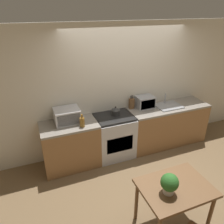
# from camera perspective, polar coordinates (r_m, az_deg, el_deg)

# --- Properties ---
(ground_plane) EXTENTS (16.00, 16.00, 0.00)m
(ground_plane) POSITION_cam_1_polar(r_m,az_deg,el_deg) (4.30, 9.55, -15.67)
(ground_plane) COLOR brown
(wall_back) EXTENTS (10.00, 0.06, 2.60)m
(wall_back) POSITION_cam_1_polar(r_m,az_deg,el_deg) (4.51, 3.33, 6.07)
(wall_back) COLOR silver
(wall_back) RESTS_ON ground_plane
(counter_left_run) EXTENTS (1.04, 0.62, 0.90)m
(counter_left_run) POSITION_cam_1_polar(r_m,az_deg,el_deg) (4.27, -10.75, -8.48)
(counter_left_run) COLOR olive
(counter_left_run) RESTS_ON ground_plane
(counter_right_run) EXTENTS (1.78, 0.62, 0.90)m
(counter_right_run) POSITION_cam_1_polar(r_m,az_deg,el_deg) (5.02, 14.04, -3.22)
(counter_right_run) COLOR olive
(counter_right_run) RESTS_ON ground_plane
(stove_range) EXTENTS (0.75, 0.62, 0.90)m
(stove_range) POSITION_cam_1_polar(r_m,az_deg,el_deg) (4.47, 0.55, -6.28)
(stove_range) COLOR silver
(stove_range) RESTS_ON ground_plane
(kettle) EXTENTS (0.17, 0.17, 0.17)m
(kettle) POSITION_cam_1_polar(r_m,az_deg,el_deg) (4.28, 0.94, 0.24)
(kettle) COLOR #2D2D2D
(kettle) RESTS_ON stove_range
(microwave) EXTENTS (0.45, 0.38, 0.26)m
(microwave) POSITION_cam_1_polar(r_m,az_deg,el_deg) (4.06, -11.67, -0.94)
(microwave) COLOR silver
(microwave) RESTS_ON counter_left_run
(bottle) EXTENTS (0.09, 0.09, 0.24)m
(bottle) POSITION_cam_1_polar(r_m,az_deg,el_deg) (3.88, -7.80, -2.59)
(bottle) COLOR olive
(bottle) RESTS_ON counter_left_run
(knife_block) EXTENTS (0.10, 0.08, 0.29)m
(knife_block) POSITION_cam_1_polar(r_m,az_deg,el_deg) (4.54, 5.13, 2.27)
(knife_block) COLOR brown
(knife_block) RESTS_ON counter_right_run
(toaster_oven) EXTENTS (0.37, 0.28, 0.24)m
(toaster_oven) POSITION_cam_1_polar(r_m,az_deg,el_deg) (4.62, 8.60, 2.60)
(toaster_oven) COLOR #999BA0
(toaster_oven) RESTS_ON counter_right_run
(sink_basin) EXTENTS (0.53, 0.42, 0.24)m
(sink_basin) POSITION_cam_1_polar(r_m,az_deg,el_deg) (4.82, 14.53, 1.63)
(sink_basin) COLOR #999BA0
(sink_basin) RESTS_ON counter_right_run
(dining_table) EXTENTS (0.93, 0.68, 0.73)m
(dining_table) POSITION_cam_1_polar(r_m,az_deg,el_deg) (3.16, 16.08, -19.45)
(dining_table) COLOR brown
(dining_table) RESTS_ON ground_plane
(potted_plant) EXTENTS (0.22, 0.22, 0.28)m
(potted_plant) POSITION_cam_1_polar(r_m,az_deg,el_deg) (2.89, 14.79, -17.55)
(potted_plant) COLOR beige
(potted_plant) RESTS_ON dining_table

